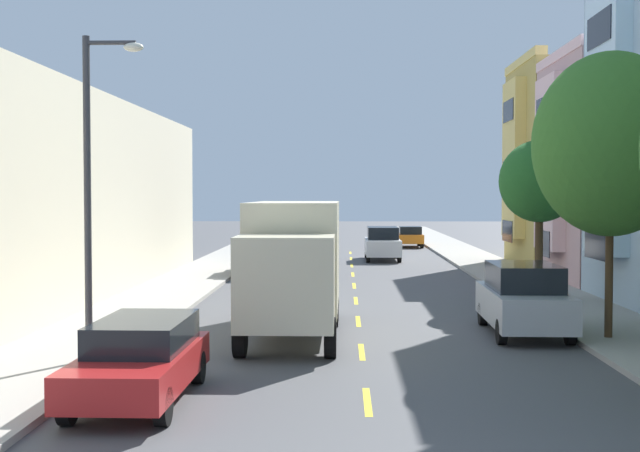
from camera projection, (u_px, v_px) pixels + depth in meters
name	position (u px, v px, depth m)	size (l,w,h in m)	color
ground_plane	(353.00, 279.00, 38.87)	(160.00, 160.00, 0.00)	#4C4C4F
sidewalk_left	(189.00, 281.00, 37.07)	(3.20, 120.00, 0.14)	#A39E93
sidewalk_right	(520.00, 282.00, 36.68)	(3.20, 120.00, 0.14)	#A39E93
lane_centerline_dashes	(355.00, 293.00, 33.38)	(0.14, 47.20, 0.01)	yellow
street_tree_second	(611.00, 144.00, 22.02)	(3.98, 3.98, 7.34)	#47331E
street_tree_third	(540.00, 182.00, 30.01)	(2.81, 2.81, 5.58)	#47331E
street_lamp	(94.00, 174.00, 18.96)	(1.35, 0.28, 7.17)	#38383D
delivery_box_truck	(294.00, 261.00, 23.43)	(2.43, 7.96, 3.61)	beige
parked_hatchback_orange	(410.00, 237.00, 61.67)	(1.77, 4.01, 1.50)	orange
parked_wagon_sky	(274.00, 246.00, 50.18)	(1.92, 4.74, 1.50)	#7A9EC6
parked_suv_silver	(524.00, 298.00, 23.45)	(2.03, 4.83, 1.93)	#B2B5BA
parked_wagon_red	(140.00, 358.00, 15.93)	(1.88, 4.72, 1.50)	#AD1E1E
parked_suv_black	(258.00, 254.00, 40.36)	(2.03, 4.83, 1.93)	black
moving_white_sedan	(382.00, 243.00, 49.52)	(1.95, 4.80, 1.93)	silver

